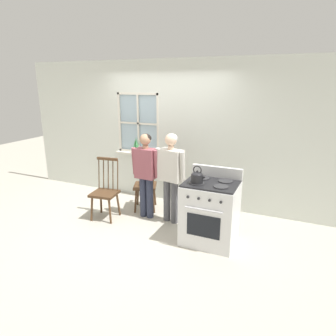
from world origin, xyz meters
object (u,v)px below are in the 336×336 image
at_px(chair_by_window, 105,193).
at_px(stove, 210,212).
at_px(chair_near_wall, 146,185).
at_px(potted_plant, 136,148).
at_px(person_elderly_left, 146,169).
at_px(person_teen_center, 171,170).
at_px(kettle, 197,177).

relative_size(chair_by_window, stove, 0.97).
height_order(chair_by_window, chair_near_wall, same).
bearing_deg(potted_plant, stove, -32.08).
height_order(person_elderly_left, person_teen_center, person_teen_center).
bearing_deg(person_teen_center, kettle, -26.67).
relative_size(chair_by_window, person_elderly_left, 0.71).
xyz_separation_m(kettle, potted_plant, (-1.74, 1.33, -0.01)).
bearing_deg(potted_plant, person_elderly_left, -51.15).
relative_size(person_elderly_left, person_teen_center, 0.98).
distance_m(chair_by_window, chair_near_wall, 0.78).
relative_size(chair_near_wall, stove, 0.97).
relative_size(stove, kettle, 4.39).
distance_m(person_teen_center, potted_plant, 1.39).
distance_m(chair_by_window, potted_plant, 1.26).
xyz_separation_m(chair_by_window, kettle, (1.71, -0.19, 0.56)).
distance_m(chair_by_window, person_elderly_left, 0.82).
relative_size(chair_by_window, kettle, 4.24).
xyz_separation_m(stove, kettle, (-0.17, -0.13, 0.55)).
height_order(chair_near_wall, person_elderly_left, person_elderly_left).
xyz_separation_m(person_teen_center, potted_plant, (-1.12, 0.82, 0.11)).
xyz_separation_m(chair_near_wall, potted_plant, (-0.50, 0.51, 0.55)).
bearing_deg(person_teen_center, person_elderly_left, -166.82).
bearing_deg(stove, person_elderly_left, 163.22).
relative_size(person_teen_center, stove, 1.39).
relative_size(person_elderly_left, stove, 1.36).
height_order(person_elderly_left, stove, person_elderly_left).
xyz_separation_m(person_elderly_left, kettle, (1.08, -0.51, 0.15)).
bearing_deg(stove, chair_by_window, 178.19).
xyz_separation_m(chair_near_wall, kettle, (1.24, -0.81, 0.56)).
distance_m(person_teen_center, stove, 0.98).
bearing_deg(chair_by_window, person_elderly_left, 19.07).
bearing_deg(kettle, potted_plant, 142.63).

